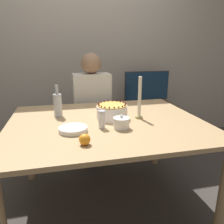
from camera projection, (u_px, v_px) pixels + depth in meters
The scene contains 13 objects.
ground_plane at pixel (107, 202), 1.89m from camera, with size 12.00×12.00×0.00m, color #3D3833.
wall_behind at pixel (84, 46), 2.82m from camera, with size 8.00×0.05×2.60m.
dining_table at pixel (107, 132), 1.70m from camera, with size 1.47×1.19×0.75m.
cake at pixel (112, 112), 1.72m from camera, with size 0.24×0.24×0.12m.
sugar_bowl at pixel (121, 123), 1.51m from camera, with size 0.11×0.11×0.10m.
sugar_shaker at pixel (102, 119), 1.51m from camera, with size 0.05×0.05×0.13m.
plate_stack at pixel (73, 129), 1.46m from camera, with size 0.19×0.19×0.03m.
candle at pixel (139, 101), 1.70m from camera, with size 0.06×0.06×0.33m.
bottle at pixel (58, 105), 1.75m from camera, with size 0.07×0.07×0.26m.
orange_fruit_0 at pixel (85, 139), 1.26m from camera, with size 0.07×0.07×0.07m.
person_man_blue_shirt at pixel (92, 116), 2.47m from camera, with size 0.40×0.34×1.24m.
side_cabinet at pixel (145, 123), 3.01m from camera, with size 0.70×0.49×0.57m.
tv_monitor at pixel (147, 87), 2.87m from camera, with size 0.61×0.10×0.42m.
Camera 1 is at (-0.32, -1.55, 1.29)m, focal length 35.00 mm.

